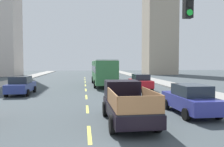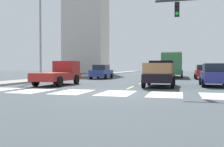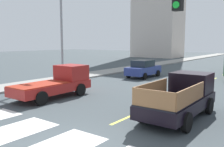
% 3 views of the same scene
% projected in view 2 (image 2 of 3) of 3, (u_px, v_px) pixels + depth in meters
% --- Properties ---
extents(ground_plane, '(160.00, 160.00, 0.00)m').
position_uv_depth(ground_plane, '(117.00, 93.00, 14.20)').
color(ground_plane, '#3F474B').
extents(sidewalk_left, '(2.94, 110.00, 0.15)m').
position_uv_depth(sidewalk_left, '(68.00, 77.00, 34.50)').
color(sidewalk_left, gray).
rests_on(sidewalk_left, ground).
extents(crosswalk_stripe_1, '(1.79, 3.08, 0.01)m').
position_uv_depth(crosswalk_stripe_1, '(32.00, 91.00, 15.59)').
color(crosswalk_stripe_1, silver).
rests_on(crosswalk_stripe_1, ground).
extents(crosswalk_stripe_2, '(1.79, 3.08, 0.01)m').
position_uv_depth(crosswalk_stripe_2, '(73.00, 92.00, 14.89)').
color(crosswalk_stripe_2, silver).
rests_on(crosswalk_stripe_2, ground).
extents(crosswalk_stripe_3, '(1.79, 3.08, 0.01)m').
position_uv_depth(crosswalk_stripe_3, '(117.00, 93.00, 14.20)').
color(crosswalk_stripe_3, silver).
rests_on(crosswalk_stripe_3, ground).
extents(crosswalk_stripe_4, '(1.79, 3.08, 0.01)m').
position_uv_depth(crosswalk_stripe_4, '(165.00, 94.00, 13.51)').
color(crosswalk_stripe_4, silver).
rests_on(crosswalk_stripe_4, ground).
extents(crosswalk_stripe_5, '(1.79, 3.08, 0.01)m').
position_uv_depth(crosswalk_stripe_5, '(219.00, 96.00, 12.82)').
color(crosswalk_stripe_5, silver).
rests_on(crosswalk_stripe_5, ground).
extents(lane_dash_0, '(0.16, 2.40, 0.01)m').
position_uv_depth(lane_dash_0, '(130.00, 88.00, 18.06)').
color(lane_dash_0, '#D8D54B').
rests_on(lane_dash_0, ground).
extents(lane_dash_1, '(0.16, 2.40, 0.01)m').
position_uv_depth(lane_dash_1, '(141.00, 83.00, 22.89)').
color(lane_dash_1, '#D8D54B').
rests_on(lane_dash_1, ground).
extents(lane_dash_2, '(0.16, 2.40, 0.01)m').
position_uv_depth(lane_dash_2, '(148.00, 80.00, 27.71)').
color(lane_dash_2, '#D8D54B').
rests_on(lane_dash_2, ground).
extents(lane_dash_3, '(0.16, 2.40, 0.01)m').
position_uv_depth(lane_dash_3, '(153.00, 78.00, 32.54)').
color(lane_dash_3, '#D8D54B').
rests_on(lane_dash_3, ground).
extents(lane_dash_4, '(0.16, 2.40, 0.01)m').
position_uv_depth(lane_dash_4, '(157.00, 77.00, 37.36)').
color(lane_dash_4, '#D8D54B').
rests_on(lane_dash_4, ground).
extents(lane_dash_5, '(0.16, 2.40, 0.01)m').
position_uv_depth(lane_dash_5, '(159.00, 76.00, 42.19)').
color(lane_dash_5, '#D8D54B').
rests_on(lane_dash_5, ground).
extents(lane_dash_6, '(0.16, 2.40, 0.01)m').
position_uv_depth(lane_dash_6, '(162.00, 75.00, 47.01)').
color(lane_dash_6, '#D8D54B').
rests_on(lane_dash_6, ground).
extents(lane_dash_7, '(0.16, 2.40, 0.01)m').
position_uv_depth(lane_dash_7, '(163.00, 74.00, 51.84)').
color(lane_dash_7, '#D8D54B').
rests_on(lane_dash_7, ground).
extents(pickup_stakebed, '(2.18, 5.20, 1.96)m').
position_uv_depth(pickup_stakebed, '(160.00, 74.00, 19.38)').
color(pickup_stakebed, black).
rests_on(pickup_stakebed, ground).
extents(pickup_dark, '(2.18, 5.20, 1.96)m').
position_uv_depth(pickup_dark, '(60.00, 74.00, 20.81)').
color(pickup_dark, '#A2211E').
rests_on(pickup_dark, ground).
extents(city_bus, '(2.72, 10.80, 3.32)m').
position_uv_depth(city_bus, '(173.00, 63.00, 36.26)').
color(city_bus, '#357440').
rests_on(city_bus, ground).
extents(sedan_near_left, '(2.02, 4.40, 1.72)m').
position_uv_depth(sedan_near_left, '(203.00, 72.00, 30.63)').
color(sedan_near_left, red).
rests_on(sedan_near_left, ground).
extents(sedan_near_right, '(2.02, 4.40, 1.72)m').
position_uv_depth(sedan_near_right, '(101.00, 72.00, 31.48)').
color(sedan_near_right, navy).
rests_on(sedan_near_right, ground).
extents(sedan_far, '(2.02, 4.40, 1.72)m').
position_uv_depth(sedan_far, '(214.00, 75.00, 19.27)').
color(sedan_far, navy).
rests_on(sedan_far, ground).
extents(streetlight_left, '(2.20, 0.28, 9.00)m').
position_uv_depth(streetlight_left, '(42.00, 33.00, 26.04)').
color(streetlight_left, gray).
rests_on(streetlight_left, ground).
extents(block_mid_left, '(10.26, 7.53, 35.40)m').
position_uv_depth(block_mid_left, '(86.00, 3.00, 65.15)').
color(block_mid_left, beige).
rests_on(block_mid_left, ground).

